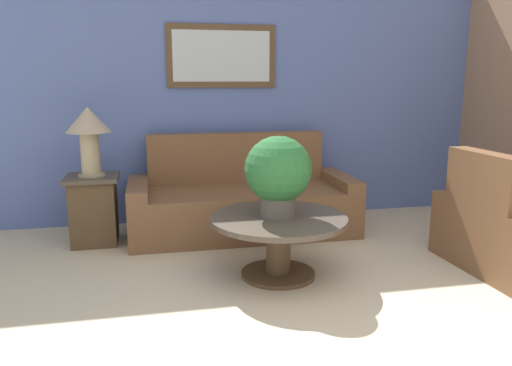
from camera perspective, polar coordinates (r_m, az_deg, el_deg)
name	(u,v)px	position (r m, az deg, el deg)	size (l,w,h in m)	color
wall_back	(251,94)	(5.24, -0.59, 10.19)	(6.87, 0.09, 2.60)	#5166A8
couch_main	(242,202)	(4.82, -1.62, -2.19)	(2.12, 0.88, 0.93)	brown
coffee_table	(278,233)	(3.72, 2.59, -5.72)	(1.02, 1.02, 0.46)	#4C3823
side_table	(94,209)	(4.70, -18.02, -2.84)	(0.46, 0.46, 0.62)	#4C3823
table_lamp	(89,129)	(4.58, -18.60, 5.92)	(0.39, 0.39, 0.60)	tan
potted_plant_on_table	(278,173)	(3.60, 2.55, 1.16)	(0.49, 0.49, 0.60)	#4C4742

